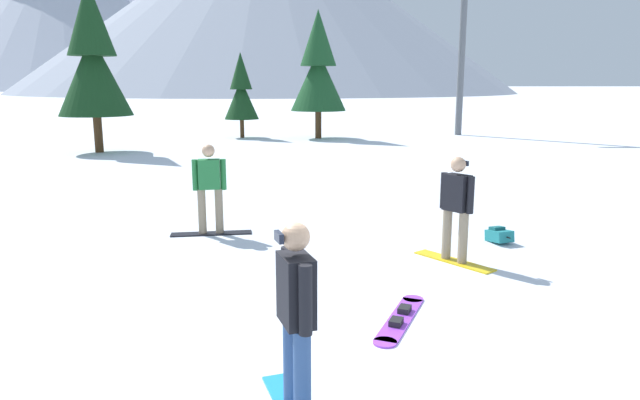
{
  "coord_description": "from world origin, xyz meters",
  "views": [
    {
      "loc": [
        -0.37,
        -5.43,
        2.85
      ],
      "look_at": [
        -0.41,
        3.65,
        1.0
      ],
      "focal_mm": 32.51,
      "sensor_mm": 36.0,
      "label": 1
    }
  ],
  "objects_px": {
    "snowboarder_midground": "(459,207)",
    "pine_tree_twin": "(96,60)",
    "pine_tree_broad": "(244,91)",
    "ski_lift_tower": "(466,21)",
    "loose_snowboard_near_right": "(403,318)",
    "snowboarder_foreground": "(299,317)",
    "pine_tree_slender": "(321,69)",
    "backpack_teal": "(502,235)",
    "snowboarder_background": "(212,187)"
  },
  "relations": [
    {
      "from": "snowboarder_foreground",
      "to": "backpack_teal",
      "type": "xyz_separation_m",
      "value": [
        3.44,
        5.57,
        -0.78
      ]
    },
    {
      "from": "loose_snowboard_near_right",
      "to": "pine_tree_twin",
      "type": "distance_m",
      "value": 20.36
    },
    {
      "from": "snowboarder_background",
      "to": "pine_tree_slender",
      "type": "distance_m",
      "value": 19.59
    },
    {
      "from": "loose_snowboard_near_right",
      "to": "backpack_teal",
      "type": "bearing_deg",
      "value": 57.04
    },
    {
      "from": "snowboarder_background",
      "to": "snowboarder_foreground",
      "type": "bearing_deg",
      "value": -73.05
    },
    {
      "from": "snowboarder_midground",
      "to": "pine_tree_slender",
      "type": "height_order",
      "value": "pine_tree_slender"
    },
    {
      "from": "snowboarder_background",
      "to": "snowboarder_midground",
      "type": "bearing_deg",
      "value": -22.37
    },
    {
      "from": "pine_tree_slender",
      "to": "ski_lift_tower",
      "type": "bearing_deg",
      "value": 14.53
    },
    {
      "from": "ski_lift_tower",
      "to": "loose_snowboard_near_right",
      "type": "bearing_deg",
      "value": -104.65
    },
    {
      "from": "snowboarder_background",
      "to": "backpack_teal",
      "type": "distance_m",
      "value": 5.41
    },
    {
      "from": "snowboarder_foreground",
      "to": "ski_lift_tower",
      "type": "height_order",
      "value": "ski_lift_tower"
    },
    {
      "from": "snowboarder_background",
      "to": "pine_tree_twin",
      "type": "bearing_deg",
      "value": 118.19
    },
    {
      "from": "backpack_teal",
      "to": "pine_tree_broad",
      "type": "height_order",
      "value": "pine_tree_broad"
    },
    {
      "from": "loose_snowboard_near_right",
      "to": "backpack_teal",
      "type": "distance_m",
      "value": 4.16
    },
    {
      "from": "snowboarder_foreground",
      "to": "pine_tree_slender",
      "type": "height_order",
      "value": "pine_tree_slender"
    },
    {
      "from": "snowboarder_background",
      "to": "loose_snowboard_near_right",
      "type": "height_order",
      "value": "snowboarder_background"
    },
    {
      "from": "pine_tree_twin",
      "to": "pine_tree_slender",
      "type": "height_order",
      "value": "pine_tree_twin"
    },
    {
      "from": "snowboarder_midground",
      "to": "pine_tree_slender",
      "type": "relative_size",
      "value": 0.27
    },
    {
      "from": "snowboarder_background",
      "to": "loose_snowboard_near_right",
      "type": "distance_m",
      "value": 5.18
    },
    {
      "from": "snowboarder_background",
      "to": "pine_tree_slender",
      "type": "relative_size",
      "value": 0.27
    },
    {
      "from": "pine_tree_broad",
      "to": "loose_snowboard_near_right",
      "type": "bearing_deg",
      "value": -77.97
    },
    {
      "from": "snowboarder_background",
      "to": "pine_tree_broad",
      "type": "relative_size",
      "value": 0.39
    },
    {
      "from": "pine_tree_twin",
      "to": "snowboarder_foreground",
      "type": "bearing_deg",
      "value": -65.19
    },
    {
      "from": "ski_lift_tower",
      "to": "snowboarder_background",
      "type": "bearing_deg",
      "value": -114.48
    },
    {
      "from": "backpack_teal",
      "to": "pine_tree_twin",
      "type": "distance_m",
      "value": 18.87
    },
    {
      "from": "snowboarder_midground",
      "to": "snowboarder_background",
      "type": "distance_m",
      "value": 4.59
    },
    {
      "from": "ski_lift_tower",
      "to": "snowboarder_foreground",
      "type": "bearing_deg",
      "value": -105.89
    },
    {
      "from": "backpack_teal",
      "to": "snowboarder_foreground",
      "type": "bearing_deg",
      "value": -121.71
    },
    {
      "from": "snowboarder_midground",
      "to": "loose_snowboard_near_right",
      "type": "height_order",
      "value": "snowboarder_midground"
    },
    {
      "from": "snowboarder_foreground",
      "to": "snowboarder_midground",
      "type": "xyz_separation_m",
      "value": [
        2.36,
        4.42,
        -0.02
      ]
    },
    {
      "from": "snowboarder_background",
      "to": "pine_tree_slender",
      "type": "bearing_deg",
      "value": 84.11
    },
    {
      "from": "pine_tree_broad",
      "to": "pine_tree_twin",
      "type": "bearing_deg",
      "value": -128.08
    },
    {
      "from": "pine_tree_slender",
      "to": "pine_tree_broad",
      "type": "relative_size",
      "value": 1.47
    },
    {
      "from": "snowboarder_foreground",
      "to": "snowboarder_midground",
      "type": "height_order",
      "value": "snowboarder_foreground"
    },
    {
      "from": "snowboarder_foreground",
      "to": "loose_snowboard_near_right",
      "type": "xyz_separation_m",
      "value": [
        1.18,
        2.09,
        -0.9
      ]
    },
    {
      "from": "pine_tree_slender",
      "to": "pine_tree_broad",
      "type": "distance_m",
      "value": 4.15
    },
    {
      "from": "pine_tree_broad",
      "to": "ski_lift_tower",
      "type": "distance_m",
      "value": 12.36
    },
    {
      "from": "pine_tree_twin",
      "to": "pine_tree_slender",
      "type": "xyz_separation_m",
      "value": [
        9.06,
        6.13,
        -0.22
      ]
    },
    {
      "from": "loose_snowboard_near_right",
      "to": "pine_tree_twin",
      "type": "height_order",
      "value": "pine_tree_twin"
    },
    {
      "from": "snowboarder_midground",
      "to": "snowboarder_background",
      "type": "xyz_separation_m",
      "value": [
        -4.24,
        1.75,
        0.0
      ]
    },
    {
      "from": "snowboarder_background",
      "to": "loose_snowboard_near_right",
      "type": "relative_size",
      "value": 1.04
    },
    {
      "from": "loose_snowboard_near_right",
      "to": "ski_lift_tower",
      "type": "bearing_deg",
      "value": 75.35
    },
    {
      "from": "loose_snowboard_near_right",
      "to": "pine_tree_slender",
      "type": "relative_size",
      "value": 0.26
    },
    {
      "from": "backpack_teal",
      "to": "ski_lift_tower",
      "type": "distance_m",
      "value": 23.1
    },
    {
      "from": "snowboarder_midground",
      "to": "backpack_teal",
      "type": "height_order",
      "value": "snowboarder_midground"
    },
    {
      "from": "pine_tree_twin",
      "to": "ski_lift_tower",
      "type": "relative_size",
      "value": 0.65
    },
    {
      "from": "backpack_teal",
      "to": "ski_lift_tower",
      "type": "relative_size",
      "value": 0.05
    },
    {
      "from": "pine_tree_twin",
      "to": "pine_tree_broad",
      "type": "xyz_separation_m",
      "value": [
        5.07,
        6.47,
        -1.35
      ]
    },
    {
      "from": "snowboarder_midground",
      "to": "pine_tree_twin",
      "type": "distance_m",
      "value": 18.94
    },
    {
      "from": "ski_lift_tower",
      "to": "pine_tree_slender",
      "type": "bearing_deg",
      "value": -165.47
    }
  ]
}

